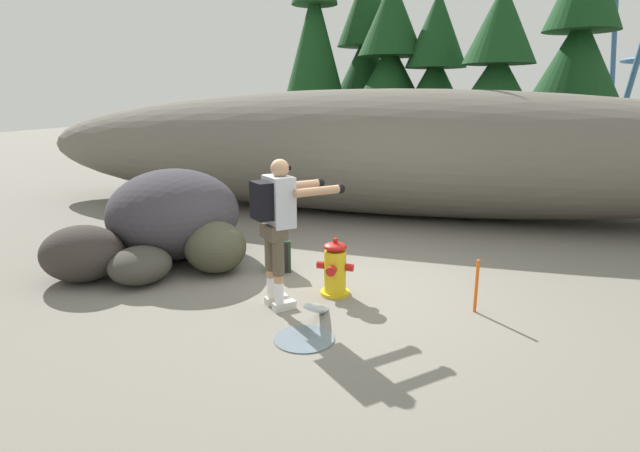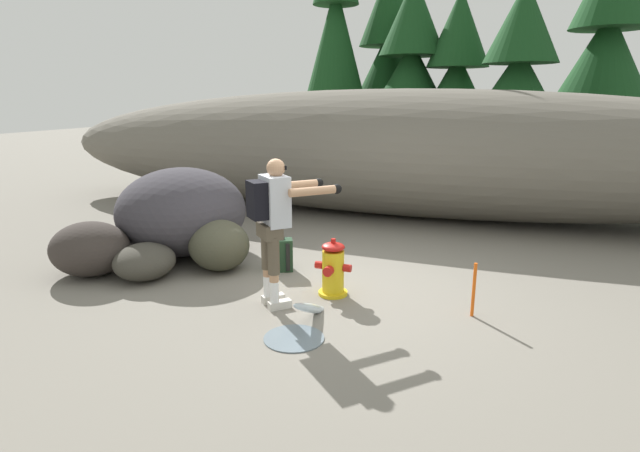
# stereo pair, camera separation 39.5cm
# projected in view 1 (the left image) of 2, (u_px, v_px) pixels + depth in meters

# --- Properties ---
(ground_plane) EXTENTS (56.00, 56.00, 0.04)m
(ground_plane) POSITION_uv_depth(u_px,v_px,m) (335.00, 290.00, 6.26)
(ground_plane) COLOR slate
(dirt_embankment) EXTENTS (15.87, 3.20, 2.45)m
(dirt_embankment) POSITION_uv_depth(u_px,v_px,m) (391.00, 152.00, 10.08)
(dirt_embankment) COLOR #666056
(dirt_embankment) RESTS_ON ground_plane
(fire_hydrant) EXTENTS (0.44, 0.40, 0.69)m
(fire_hydrant) POSITION_uv_depth(u_px,v_px,m) (335.00, 269.00, 6.01)
(fire_hydrant) COLOR gold
(fire_hydrant) RESTS_ON ground_plane
(hydrant_water_jet) EXTENTS (0.60, 1.36, 0.59)m
(hydrant_water_jet) POSITION_uv_depth(u_px,v_px,m) (315.00, 316.00, 5.29)
(hydrant_water_jet) COLOR silver
(hydrant_water_jet) RESTS_ON ground_plane
(utility_worker) EXTENTS (0.95, 0.97, 1.66)m
(utility_worker) POSITION_uv_depth(u_px,v_px,m) (279.00, 215.00, 5.47)
(utility_worker) COLOR beige
(utility_worker) RESTS_ON ground_plane
(spare_backpack) EXTENTS (0.36, 0.35, 0.47)m
(spare_backpack) POSITION_uv_depth(u_px,v_px,m) (279.00, 256.00, 6.84)
(spare_backpack) COLOR #1E3823
(spare_backpack) RESTS_ON ground_plane
(boulder_large) EXTENTS (2.47, 2.54, 1.29)m
(boulder_large) POSITION_uv_depth(u_px,v_px,m) (174.00, 213.00, 7.40)
(boulder_large) COLOR #363339
(boulder_large) RESTS_ON ground_plane
(boulder_mid) EXTENTS (1.20, 1.21, 0.69)m
(boulder_mid) POSITION_uv_depth(u_px,v_px,m) (215.00, 247.00, 6.80)
(boulder_mid) COLOR #414131
(boulder_mid) RESTS_ON ground_plane
(boulder_small) EXTENTS (1.10, 1.03, 0.71)m
(boulder_small) POSITION_uv_depth(u_px,v_px,m) (82.00, 253.00, 6.48)
(boulder_small) COLOR #352E2B
(boulder_small) RESTS_ON ground_plane
(boulder_outlier) EXTENTS (0.77, 0.84, 0.47)m
(boulder_outlier) POSITION_uv_depth(u_px,v_px,m) (140.00, 265.00, 6.41)
(boulder_outlier) COLOR #3D3A33
(boulder_outlier) RESTS_ON ground_plane
(pine_tree_far_left) EXTENTS (1.97, 1.97, 7.75)m
(pine_tree_far_left) POSITION_uv_depth(u_px,v_px,m) (315.00, 24.00, 14.16)
(pine_tree_far_left) COLOR #47331E
(pine_tree_far_left) RESTS_ON ground_plane
(pine_tree_left) EXTENTS (2.74, 2.74, 6.11)m
(pine_tree_left) POSITION_uv_depth(u_px,v_px,m) (366.00, 61.00, 15.31)
(pine_tree_left) COLOR #47331E
(pine_tree_left) RESTS_ON ground_plane
(pine_tree_center) EXTENTS (2.78, 2.78, 5.42)m
(pine_tree_center) POSITION_uv_depth(u_px,v_px,m) (390.00, 70.00, 14.10)
(pine_tree_center) COLOR #47331E
(pine_tree_center) RESTS_ON ground_plane
(pine_tree_right) EXTENTS (2.51, 2.51, 5.01)m
(pine_tree_right) POSITION_uv_depth(u_px,v_px,m) (435.00, 81.00, 13.70)
(pine_tree_right) COLOR #47331E
(pine_tree_right) RESTS_ON ground_plane
(pine_tree_far_right) EXTENTS (2.54, 2.54, 4.76)m
(pine_tree_far_right) POSITION_uv_depth(u_px,v_px,m) (497.00, 78.00, 11.67)
(pine_tree_far_right) COLOR #47331E
(pine_tree_far_right) RESTS_ON ground_plane
(pine_tree_ridge_end) EXTENTS (2.80, 2.80, 6.15)m
(pine_tree_ridge_end) POSITION_uv_depth(u_px,v_px,m) (579.00, 48.00, 12.57)
(pine_tree_ridge_end) COLOR #47331E
(pine_tree_ridge_end) RESTS_ON ground_plane
(survey_stake) EXTENTS (0.04, 0.04, 0.60)m
(survey_stake) POSITION_uv_depth(u_px,v_px,m) (476.00, 286.00, 5.52)
(survey_stake) COLOR #E55914
(survey_stake) RESTS_ON ground_plane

